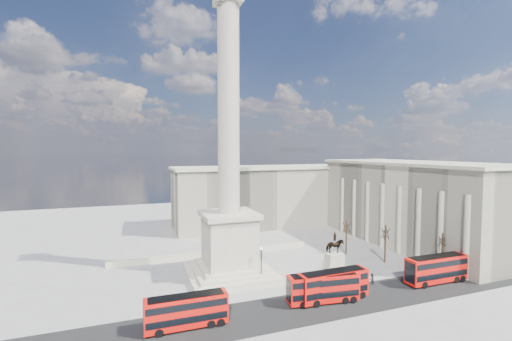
{
  "coord_description": "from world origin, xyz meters",
  "views": [
    {
      "loc": [
        -15.23,
        -49.93,
        21.27
      ],
      "look_at": [
        4.36,
        3.71,
        17.82
      ],
      "focal_mm": 24.0,
      "sensor_mm": 36.0,
      "label": 1
    }
  ],
  "objects": [
    {
      "name": "ground",
      "position": [
        0.0,
        0.0,
        0.0
      ],
      "size": [
        180.0,
        180.0,
        0.0
      ],
      "primitive_type": "plane",
      "color": "gray",
      "rests_on": "ground"
    },
    {
      "name": "asphalt_road",
      "position": [
        5.0,
        -10.0,
        0.0
      ],
      "size": [
        120.0,
        9.0,
        0.01
      ],
      "primitive_type": "cube",
      "color": "black",
      "rests_on": "ground"
    },
    {
      "name": "nelsons_column",
      "position": [
        0.0,
        5.0,
        12.92
      ],
      "size": [
        14.0,
        14.0,
        49.85
      ],
      "color": "beige",
      "rests_on": "ground"
    },
    {
      "name": "balustrade_wall",
      "position": [
        0.0,
        16.0,
        0.55
      ],
      "size": [
        40.0,
        0.6,
        1.1
      ],
      "primitive_type": "cube",
      "color": "#BBB69B",
      "rests_on": "ground"
    },
    {
      "name": "building_east",
      "position": [
        45.0,
        10.0,
        9.32
      ],
      "size": [
        19.0,
        46.0,
        18.6
      ],
      "color": "beige",
      "rests_on": "ground"
    },
    {
      "name": "building_northeast",
      "position": [
        20.0,
        40.0,
        8.32
      ],
      "size": [
        51.0,
        17.0,
        16.6
      ],
      "color": "beige",
      "rests_on": "ground"
    },
    {
      "name": "red_bus_a",
      "position": [
        -9.36,
        -9.86,
        2.09
      ],
      "size": [
        9.82,
        2.41,
        3.98
      ],
      "rotation": [
        0.0,
        0.0,
        -0.01
      ],
      "color": "red",
      "rests_on": "ground"
    },
    {
      "name": "red_bus_b",
      "position": [
        9.52,
        -9.59,
        2.14
      ],
      "size": [
        10.28,
        3.52,
        4.09
      ],
      "rotation": [
        0.0,
        0.0,
        -0.12
      ],
      "color": "red",
      "rests_on": "ground"
    },
    {
      "name": "red_bus_c",
      "position": [
        11.3,
        -9.34,
        2.22
      ],
      "size": [
        10.48,
        2.73,
        4.22
      ],
      "rotation": [
        0.0,
        0.0,
        0.03
      ],
      "color": "red",
      "rests_on": "ground"
    },
    {
      "name": "red_bus_d",
      "position": [
        30.29,
        -9.54,
        2.29
      ],
      "size": [
        10.8,
        2.62,
        4.37
      ],
      "rotation": [
        0.0,
        0.0,
        -0.01
      ],
      "color": "red",
      "rests_on": "ground"
    },
    {
      "name": "victorian_lamp",
      "position": [
        3.88,
        -0.05,
        3.43
      ],
      "size": [
        0.5,
        0.5,
        5.83
      ],
      "rotation": [
        0.0,
        0.0,
        -0.1
      ],
      "color": "black",
      "rests_on": "ground"
    },
    {
      "name": "equestrian_statue",
      "position": [
        16.68,
        -1.22,
        2.54
      ],
      "size": [
        3.51,
        2.63,
        7.44
      ],
      "color": "#BBB69B",
      "rests_on": "ground"
    },
    {
      "name": "bare_tree_near",
      "position": [
        35.86,
        -5.65,
        5.54
      ],
      "size": [
        1.61,
        1.61,
        7.03
      ],
      "rotation": [
        0.0,
        0.0,
        -0.34
      ],
      "color": "#332319",
      "rests_on": "ground"
    },
    {
      "name": "bare_tree_mid",
      "position": [
        29.52,
        1.42,
        5.86
      ],
      "size": [
        1.96,
        1.96,
        7.44
      ],
      "rotation": [
        0.0,
        0.0,
        0.04
      ],
      "color": "#332319",
      "rests_on": "ground"
    },
    {
      "name": "bare_tree_far",
      "position": [
        25.48,
        8.06,
        5.91
      ],
      "size": [
        1.84,
        1.84,
        7.51
      ],
      "rotation": [
        0.0,
        0.0,
        -0.28
      ],
      "color": "#332319",
      "rests_on": "ground"
    },
    {
      "name": "pedestrian_walking",
      "position": [
        17.95,
        -3.3,
        0.97
      ],
      "size": [
        0.8,
        0.63,
        1.94
      ],
      "primitive_type": "imported",
      "rotation": [
        0.0,
        0.0,
        -0.25
      ],
      "color": "black",
      "rests_on": "ground"
    },
    {
      "name": "pedestrian_standing",
      "position": [
        20.14,
        -6.5,
        0.88
      ],
      "size": [
        0.91,
        0.74,
        1.76
      ],
      "primitive_type": "imported",
      "rotation": [
        0.0,
        0.0,
        3.22
      ],
      "color": "black",
      "rests_on": "ground"
    },
    {
      "name": "pedestrian_crossing",
      "position": [
        13.81,
        -5.48,
        0.79
      ],
      "size": [
        0.7,
        1.0,
        1.58
      ],
      "primitive_type": "imported",
      "rotation": [
        0.0,
        0.0,
        1.96
      ],
      "color": "black",
      "rests_on": "ground"
    }
  ]
}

